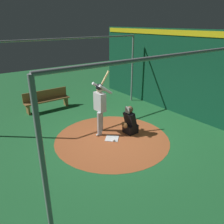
% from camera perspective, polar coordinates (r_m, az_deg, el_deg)
% --- Properties ---
extents(ground_plane, '(25.87, 25.87, 0.00)m').
position_cam_1_polar(ground_plane, '(7.41, -0.00, -6.83)').
color(ground_plane, '#216633').
extents(dirt_circle, '(3.74, 3.74, 0.01)m').
position_cam_1_polar(dirt_circle, '(7.41, -0.00, -6.81)').
color(dirt_circle, '#AD562D').
rests_on(dirt_circle, ground).
extents(home_plate, '(0.59, 0.59, 0.01)m').
position_cam_1_polar(home_plate, '(7.41, -0.00, -6.74)').
color(home_plate, white).
rests_on(home_plate, dirt_circle).
extents(batter, '(0.68, 0.49, 2.09)m').
position_cam_1_polar(batter, '(7.40, -3.07, 2.11)').
color(batter, '#B3B3B7').
rests_on(batter, ground).
extents(catcher, '(0.58, 0.40, 0.99)m').
position_cam_1_polar(catcher, '(7.63, 4.54, -2.71)').
color(catcher, black).
rests_on(catcher, ground).
extents(back_wall, '(0.23, 9.87, 3.34)m').
position_cam_1_polar(back_wall, '(9.33, 18.31, 9.23)').
color(back_wall, '#0F472D').
rests_on(back_wall, ground).
extents(cage_frame, '(6.31, 5.22, 3.05)m').
position_cam_1_polar(cage_frame, '(6.64, -0.00, 9.82)').
color(cage_frame, gray).
rests_on(cage_frame, ground).
extents(bench, '(1.95, 0.36, 0.85)m').
position_cam_1_polar(bench, '(10.10, -16.32, 3.10)').
color(bench, olive).
rests_on(bench, ground).
extents(baseball_0, '(0.07, 0.07, 0.07)m').
position_cam_1_polar(baseball_0, '(7.56, -3.82, -5.91)').
color(baseball_0, white).
rests_on(baseball_0, dirt_circle).
extents(baseball_1, '(0.07, 0.07, 0.07)m').
position_cam_1_polar(baseball_1, '(7.22, 0.42, -7.27)').
color(baseball_1, white).
rests_on(baseball_1, dirt_circle).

